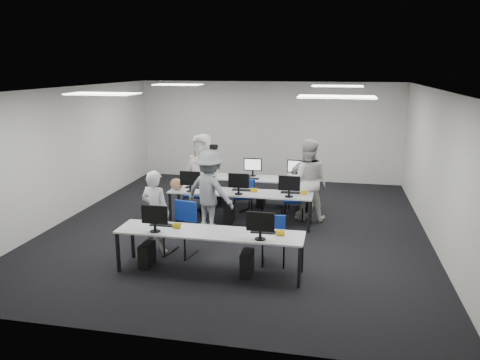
% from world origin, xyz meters
% --- Properties ---
extents(room, '(9.00, 9.02, 3.00)m').
position_xyz_m(room, '(0.00, 0.00, 1.50)').
color(room, black).
rests_on(room, ground).
extents(ceiling_panels, '(5.20, 4.60, 0.02)m').
position_xyz_m(ceiling_panels, '(0.00, 0.00, 2.98)').
color(ceiling_panels, white).
rests_on(ceiling_panels, room).
extents(desk_front, '(3.20, 0.70, 0.73)m').
position_xyz_m(desk_front, '(0.00, -2.40, 0.68)').
color(desk_front, '#BBBDC0').
rests_on(desk_front, ground).
extents(desk_mid, '(3.20, 0.70, 0.73)m').
position_xyz_m(desk_mid, '(0.00, 0.20, 0.68)').
color(desk_mid, '#BBBDC0').
rests_on(desk_mid, ground).
extents(desk_back, '(3.20, 0.70, 0.73)m').
position_xyz_m(desk_back, '(0.00, 1.60, 0.68)').
color(desk_back, '#BBBDC0').
rests_on(desk_back, ground).
extents(equipment_front, '(2.51, 0.41, 1.19)m').
position_xyz_m(equipment_front, '(-0.19, -2.42, 0.36)').
color(equipment_front, '#0C5BA1').
rests_on(equipment_front, desk_front).
extents(equipment_mid, '(2.91, 0.41, 1.19)m').
position_xyz_m(equipment_mid, '(-0.19, 0.18, 0.36)').
color(equipment_mid, white).
rests_on(equipment_mid, desk_mid).
extents(equipment_back, '(2.91, 0.41, 1.19)m').
position_xyz_m(equipment_back, '(0.19, 1.62, 0.36)').
color(equipment_back, white).
rests_on(equipment_back, desk_back).
extents(chair_0, '(0.58, 0.61, 0.99)m').
position_xyz_m(chair_0, '(-0.73, -1.76, 0.31)').
color(chair_0, navy).
rests_on(chair_0, ground).
extents(chair_1, '(0.45, 0.48, 0.84)m').
position_xyz_m(chair_1, '(1.02, -1.81, 0.27)').
color(chair_1, navy).
rests_on(chair_1, ground).
extents(chair_2, '(0.46, 0.50, 0.89)m').
position_xyz_m(chair_2, '(-1.21, 0.68, 0.28)').
color(chair_2, navy).
rests_on(chair_2, ground).
extents(chair_3, '(0.57, 0.60, 0.91)m').
position_xyz_m(chair_3, '(-0.08, 0.78, 0.29)').
color(chair_3, navy).
rests_on(chair_3, ground).
extents(chair_4, '(0.56, 0.59, 0.90)m').
position_xyz_m(chair_4, '(1.11, 0.72, 0.29)').
color(chair_4, navy).
rests_on(chair_4, ground).
extents(chair_5, '(0.57, 0.60, 0.93)m').
position_xyz_m(chair_5, '(-1.18, 1.14, 0.29)').
color(chair_5, navy).
rests_on(chair_5, ground).
extents(chair_6, '(0.56, 0.58, 0.86)m').
position_xyz_m(chair_6, '(0.09, 1.08, 0.27)').
color(chair_6, navy).
rests_on(chair_6, ground).
extents(chair_7, '(0.55, 0.58, 0.94)m').
position_xyz_m(chair_7, '(1.13, 1.09, 0.30)').
color(chair_7, navy).
rests_on(chair_7, ground).
extents(handbag, '(0.35, 0.26, 0.26)m').
position_xyz_m(handbag, '(-1.45, 0.10, 0.86)').
color(handbag, '#AA7D58').
rests_on(handbag, desk_mid).
extents(student_0, '(0.65, 0.50, 1.59)m').
position_xyz_m(student_0, '(-1.23, -1.73, 0.79)').
color(student_0, white).
rests_on(student_0, ground).
extents(student_1, '(0.97, 0.79, 1.87)m').
position_xyz_m(student_1, '(1.43, 0.77, 0.94)').
color(student_1, white).
rests_on(student_1, ground).
extents(student_2, '(1.00, 0.73, 1.87)m').
position_xyz_m(student_2, '(-1.11, 1.07, 0.94)').
color(student_2, white).
rests_on(student_2, ground).
extents(student_3, '(1.04, 0.69, 1.65)m').
position_xyz_m(student_3, '(1.38, 1.03, 0.82)').
color(student_3, white).
rests_on(student_3, ground).
extents(photographer, '(1.27, 0.97, 1.74)m').
position_xyz_m(photographer, '(-0.54, -0.40, 0.87)').
color(photographer, gray).
rests_on(photographer, ground).
extents(dslr_camera, '(0.19, 0.22, 0.10)m').
position_xyz_m(dslr_camera, '(-0.49, -0.23, 1.80)').
color(dslr_camera, black).
rests_on(dslr_camera, photographer).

